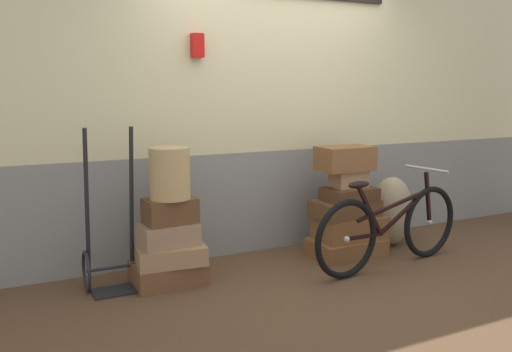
{
  "coord_description": "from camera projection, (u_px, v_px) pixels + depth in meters",
  "views": [
    {
      "loc": [
        -2.35,
        -3.57,
        1.52
      ],
      "look_at": [
        -0.47,
        0.18,
        0.83
      ],
      "focal_mm": 36.85,
      "sensor_mm": 36.0,
      "label": 1
    }
  ],
  "objects": [
    {
      "name": "wicker_basket",
      "position": [
        170.0,
        173.0,
        4.03
      ],
      "size": [
        0.31,
        0.31,
        0.4
      ],
      "primitive_type": "cylinder",
      "color": "tan",
      "rests_on": "suitcase_3"
    },
    {
      "name": "suitcase_0",
      "position": [
        169.0,
        272.0,
        4.17
      ],
      "size": [
        0.57,
        0.4,
        0.17
      ],
      "primitive_type": "cube",
      "rotation": [
        0.0,
        0.0,
        0.01
      ],
      "color": "brown",
      "rests_on": "ground"
    },
    {
      "name": "suitcase_6",
      "position": [
        345.0,
        208.0,
        4.83
      ],
      "size": [
        0.61,
        0.41,
        0.15
      ],
      "primitive_type": "cube",
      "rotation": [
        0.0,
        0.0,
        0.06
      ],
      "color": "brown",
      "rests_on": "suitcase_5"
    },
    {
      "name": "luggage_trolley",
      "position": [
        112.0,
        253.0,
        4.03
      ],
      "size": [
        0.42,
        0.38,
        1.25
      ],
      "color": "black",
      "rests_on": "ground"
    },
    {
      "name": "station_building",
      "position": [
        271.0,
        98.0,
        4.96
      ],
      "size": [
        7.28,
        0.74,
        2.87
      ],
      "color": "gray",
      "rests_on": "ground"
    },
    {
      "name": "suitcase_9",
      "position": [
        345.0,
        158.0,
        4.77
      ],
      "size": [
        0.5,
        0.31,
        0.22
      ],
      "primitive_type": "cube",
      "rotation": [
        0.0,
        0.0,
        0.01
      ],
      "color": "brown",
      "rests_on": "suitcase_8"
    },
    {
      "name": "burlap_sack",
      "position": [
        391.0,
        211.0,
        5.16
      ],
      "size": [
        0.44,
        0.37,
        0.68
      ],
      "primitive_type": "ellipsoid",
      "color": "#9E8966",
      "rests_on": "ground"
    },
    {
      "name": "suitcase_1",
      "position": [
        171.0,
        254.0,
        4.13
      ],
      "size": [
        0.56,
        0.42,
        0.15
      ],
      "primitive_type": "cube",
      "rotation": [
        0.0,
        0.0,
        -0.11
      ],
      "color": "#9E754C",
      "rests_on": "suitcase_0"
    },
    {
      "name": "suitcase_8",
      "position": [
        349.0,
        179.0,
        4.81
      ],
      "size": [
        0.32,
        0.21,
        0.16
      ],
      "primitive_type": "cube",
      "rotation": [
        0.0,
        0.0,
        -0.01
      ],
      "color": "#9E754C",
      "rests_on": "suitcase_7"
    },
    {
      "name": "suitcase_3",
      "position": [
        170.0,
        211.0,
        4.09
      ],
      "size": [
        0.41,
        0.29,
        0.2
      ],
      "primitive_type": "cube",
      "rotation": [
        0.0,
        0.0,
        0.06
      ],
      "color": "brown",
      "rests_on": "suitcase_2"
    },
    {
      "name": "suitcase_5",
      "position": [
        349.0,
        227.0,
        4.86
      ],
      "size": [
        0.63,
        0.42,
        0.21
      ],
      "primitive_type": "cube",
      "rotation": [
        0.0,
        0.0,
        -0.04
      ],
      "color": "brown",
      "rests_on": "suitcase_4"
    },
    {
      "name": "suitcase_2",
      "position": [
        168.0,
        235.0,
        4.09
      ],
      "size": [
        0.46,
        0.32,
        0.17
      ],
      "primitive_type": "cube",
      "rotation": [
        0.0,
        0.0,
        0.08
      ],
      "color": "#937051",
      "rests_on": "suitcase_1"
    },
    {
      "name": "suitcase_4",
      "position": [
        346.0,
        247.0,
        4.87
      ],
      "size": [
        0.66,
        0.44,
        0.16
      ],
      "primitive_type": "cube",
      "rotation": [
        0.0,
        0.0,
        -0.0
      ],
      "color": "brown",
      "rests_on": "ground"
    },
    {
      "name": "ground",
      "position": [
        315.0,
        275.0,
        4.44
      ],
      "size": [
        9.28,
        5.2,
        0.06
      ],
      "primitive_type": "cube",
      "color": "#513823"
    },
    {
      "name": "bicycle",
      "position": [
        390.0,
        228.0,
        4.5
      ],
      "size": [
        1.67,
        0.46,
        0.84
      ],
      "color": "black",
      "rests_on": "ground"
    },
    {
      "name": "suitcase_7",
      "position": [
        349.0,
        194.0,
        4.8
      ],
      "size": [
        0.47,
        0.33,
        0.12
      ],
      "primitive_type": "cube",
      "rotation": [
        0.0,
        0.0,
        0.02
      ],
      "color": "#4C2D19",
      "rests_on": "suitcase_6"
    }
  ]
}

